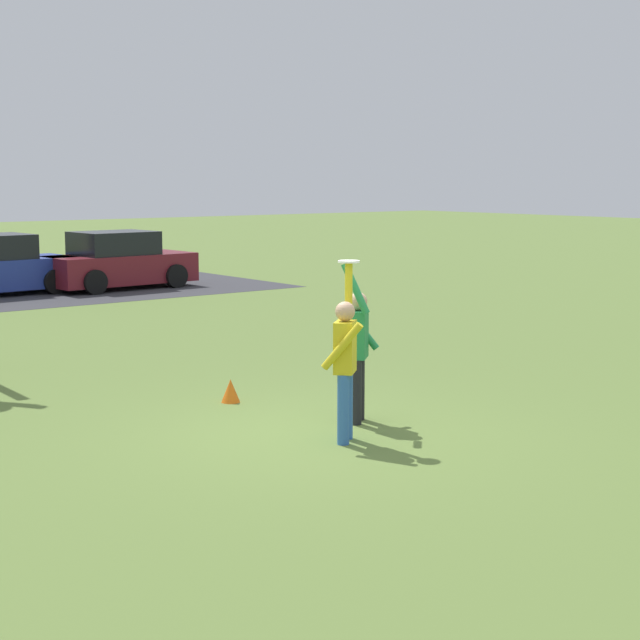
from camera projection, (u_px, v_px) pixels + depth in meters
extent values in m
plane|color=olive|center=(319.00, 433.00, 12.18)|extent=(120.00, 120.00, 0.00)
cylinder|color=#3366B7|center=(343.00, 410.00, 11.63)|extent=(0.14, 0.14, 0.82)
cylinder|color=#3366B7|center=(347.00, 405.00, 11.88)|extent=(0.14, 0.14, 0.82)
cube|color=gold|center=(345.00, 347.00, 11.65)|extent=(0.42, 0.40, 0.60)
sphere|color=tan|center=(345.00, 311.00, 11.60)|extent=(0.23, 0.23, 0.23)
cylinder|color=gold|center=(342.00, 346.00, 11.43)|extent=(0.35, 0.41, 0.59)
cylinder|color=gold|center=(349.00, 291.00, 11.78)|extent=(0.09, 0.09, 0.66)
cylinder|color=black|center=(359.00, 388.00, 12.82)|extent=(0.14, 0.14, 0.82)
cylinder|color=black|center=(356.00, 392.00, 12.57)|extent=(0.14, 0.14, 0.82)
cube|color=#238447|center=(358.00, 334.00, 12.60)|extent=(0.42, 0.40, 0.60)
sphere|color=tan|center=(358.00, 301.00, 12.54)|extent=(0.23, 0.23, 0.23)
cylinder|color=#238447|center=(361.00, 328.00, 12.81)|extent=(0.35, 0.41, 0.59)
cylinder|color=#238447|center=(355.00, 289.00, 12.30)|extent=(0.27, 0.30, 0.65)
cylinder|color=white|center=(349.00, 261.00, 11.74)|extent=(0.25, 0.25, 0.02)
cylinder|color=black|center=(25.00, 277.00, 28.10)|extent=(0.67, 0.25, 0.66)
cylinder|color=black|center=(55.00, 282.00, 26.74)|extent=(0.67, 0.25, 0.66)
cube|color=maroon|center=(119.00, 269.00, 28.11)|extent=(4.19, 2.02, 0.80)
cube|color=black|center=(114.00, 243.00, 27.91)|extent=(2.18, 1.75, 0.64)
cylinder|color=black|center=(142.00, 272.00, 29.65)|extent=(0.67, 0.25, 0.66)
cylinder|color=black|center=(176.00, 276.00, 28.30)|extent=(0.67, 0.25, 0.66)
cylinder|color=black|center=(62.00, 277.00, 27.99)|extent=(0.67, 0.25, 0.66)
cylinder|color=black|center=(95.00, 282.00, 26.63)|extent=(0.67, 0.25, 0.66)
cone|color=orange|center=(231.00, 391.00, 13.86)|extent=(0.26, 0.26, 0.32)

